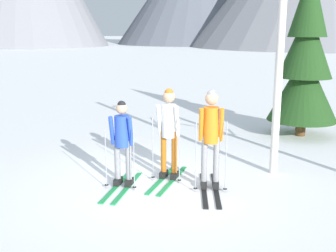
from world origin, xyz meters
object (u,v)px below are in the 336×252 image
object	(u,v)px
skier_in_orange	(211,133)
pine_tree_near	(305,60)
skier_in_white	(169,130)
skier_in_blue	(122,141)
birch_tree_tall	(279,73)

from	to	relation	value
skier_in_orange	pine_tree_near	world-z (taller)	pine_tree_near
pine_tree_near	skier_in_white	bearing A→B (deg)	-134.11
skier_in_blue	pine_tree_near	size ratio (longest dim) A/B	0.37
pine_tree_near	birch_tree_tall	size ratio (longest dim) A/B	1.12
skier_in_blue	skier_in_orange	distance (m)	1.64
birch_tree_tall	pine_tree_near	bearing A→B (deg)	66.51
skier_in_blue	skier_in_white	bearing A→B (deg)	26.86
skier_in_orange	birch_tree_tall	world-z (taller)	birch_tree_tall
skier_in_blue	skier_in_white	xyz separation A→B (m)	(0.84, 0.43, 0.12)
birch_tree_tall	skier_in_blue	bearing A→B (deg)	-163.78
skier_in_blue	skier_in_white	size ratio (longest dim) A/B	0.93
skier_in_blue	birch_tree_tall	world-z (taller)	birch_tree_tall
skier_in_white	birch_tree_tall	bearing A→B (deg)	11.65
birch_tree_tall	skier_in_white	bearing A→B (deg)	-168.35
skier_in_orange	skier_in_blue	bearing A→B (deg)	178.49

